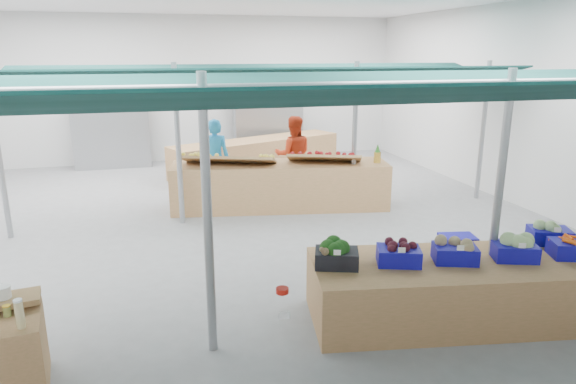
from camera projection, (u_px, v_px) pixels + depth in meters
name	position (u px, v px, depth m)	size (l,w,h in m)	color
floor	(239.00, 226.00, 9.66)	(13.00, 13.00, 0.00)	slate
hall	(223.00, 79.00, 10.29)	(13.00, 13.00, 13.00)	silver
pole_grid	(305.00, 145.00, 7.74)	(10.00, 4.60, 3.00)	gray
awnings	(306.00, 80.00, 7.49)	(9.50, 7.08, 0.30)	black
back_shelving_left	(111.00, 132.00, 14.33)	(2.00, 0.50, 2.00)	#B23F33
back_shelving_right	(268.00, 126.00, 15.48)	(2.00, 0.50, 2.00)	#B23F33
veg_counter	(468.00, 289.00, 6.28)	(3.83, 1.28, 0.74)	olive
fruit_counter	(280.00, 186.00, 10.70)	(4.44, 1.06, 0.95)	olive
far_counter	(257.00, 155.00, 13.97)	(4.92, 0.98, 0.88)	olive
crate_stack	(456.00, 255.00, 7.53)	(0.50, 0.35, 0.60)	#100D92
vendor_left	(215.00, 159.00, 11.30)	(0.65, 0.43, 1.78)	#1C7DBC
vendor_right	(293.00, 155.00, 11.77)	(0.86, 0.67, 1.78)	red
crate_broccoli	(337.00, 254.00, 5.98)	(0.59, 0.50, 0.35)	black
crate_beets	(399.00, 253.00, 6.06)	(0.59, 0.50, 0.29)	#100D92
crate_celeriac	(455.00, 250.00, 6.12)	(0.59, 0.50, 0.31)	#100D92
crate_cabbage	(515.00, 247.00, 6.19)	(0.59, 0.50, 0.35)	#100D92
crate_carrots	(572.00, 248.00, 6.27)	(0.59, 0.50, 0.29)	#100D92
sparrow	(324.00, 251.00, 5.81)	(0.12, 0.09, 0.11)	brown
pole_ribbon	(282.00, 293.00, 4.62)	(0.12, 0.12, 0.28)	#B4150C
apple_heap_yellow	(228.00, 157.00, 10.34)	(2.02, 1.33, 0.27)	#997247
apple_heap_red	(324.00, 156.00, 10.50)	(1.65, 1.19, 0.27)	#997247
pineapple	(377.00, 154.00, 10.59)	(0.14, 0.14, 0.39)	#8C6019
crate_extra	(550.00, 232.00, 6.72)	(0.59, 0.51, 0.32)	#100D92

